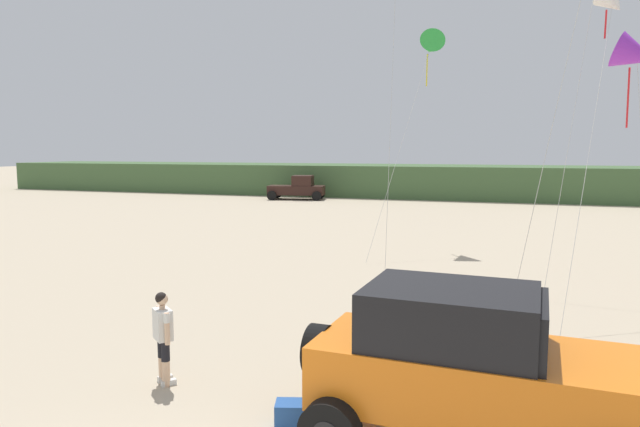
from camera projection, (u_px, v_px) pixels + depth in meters
dune_ridge at (462, 181)px, 48.70m from camera, size 90.00×8.40×2.72m
jeep at (470, 364)px, 7.77m from camera, size 4.92×2.60×2.26m
person_watching at (163, 333)px, 9.92m from camera, size 0.50×0.46×1.67m
cooler_box at (294, 414)px, 8.46m from camera, size 0.64×0.50×0.38m
distant_pickup at (298, 188)px, 46.59m from camera, size 4.87×3.13×1.98m
kite_white_parafoil at (613, 3)px, 15.85m from camera, size 2.07×5.81×8.73m
kite_purple_stunt at (431, 46)px, 24.30m from camera, size 2.20×6.47×9.30m
kite_pink_ribbon at (637, 55)px, 15.16m from camera, size 1.50×2.39×7.37m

